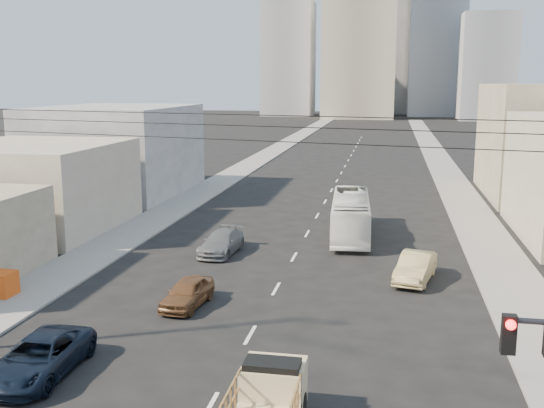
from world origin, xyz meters
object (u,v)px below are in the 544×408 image
(flatbed_pickup, at_px, (267,400))
(sedan_tan, at_px, (415,267))
(city_bus, at_px, (351,215))
(navy_pickup, at_px, (40,357))
(sedan_brown, at_px, (187,293))
(sedan_grey, at_px, (221,243))

(flatbed_pickup, relative_size, sedan_tan, 1.00)
(flatbed_pickup, distance_m, city_bus, 25.08)
(city_bus, bearing_deg, navy_pickup, -115.91)
(city_bus, bearing_deg, sedan_tan, -70.28)
(flatbed_pickup, relative_size, sedan_brown, 1.17)
(navy_pickup, height_order, sedan_brown, navy_pickup)
(sedan_tan, bearing_deg, sedan_brown, -138.17)
(sedan_grey, bearing_deg, navy_pickup, -92.60)
(city_bus, distance_m, sedan_brown, 16.43)
(flatbed_pickup, xyz_separation_m, navy_pickup, (-8.58, 2.26, -0.40))
(city_bus, relative_size, sedan_tan, 2.34)
(sedan_brown, distance_m, sedan_tan, 11.99)
(flatbed_pickup, relative_size, sedan_grey, 0.96)
(sedan_brown, height_order, sedan_tan, sedan_tan)
(flatbed_pickup, relative_size, city_bus, 0.43)
(flatbed_pickup, height_order, city_bus, city_bus)
(city_bus, height_order, sedan_tan, city_bus)
(sedan_grey, bearing_deg, city_bus, 42.90)
(flatbed_pickup, distance_m, sedan_tan, 16.55)
(sedan_grey, bearing_deg, sedan_brown, -80.41)
(sedan_brown, bearing_deg, flatbed_pickup, -54.80)
(navy_pickup, height_order, city_bus, city_bus)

